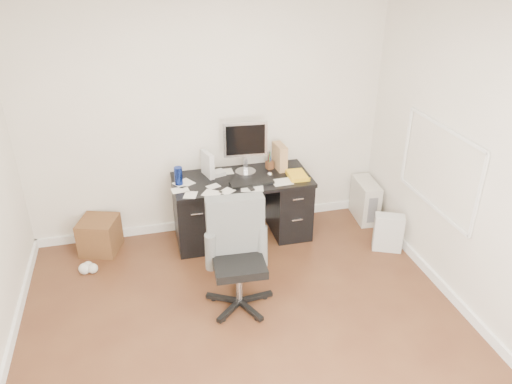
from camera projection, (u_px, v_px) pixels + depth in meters
ground at (251, 341)px, 4.31m from camera, size 4.00×4.00×0.00m
room_shell at (253, 164)px, 3.57m from camera, size 4.02×4.02×2.71m
desk at (242, 206)px, 5.61m from camera, size 1.50×0.70×0.75m
loose_papers at (225, 182)px, 5.36m from camera, size 1.10×0.60×0.00m
lcd_monitor at (245, 148)px, 5.43m from camera, size 0.50×0.31×0.61m
keyboard at (252, 182)px, 5.32m from camera, size 0.47×0.18×0.03m
computer_mouse at (270, 174)px, 5.46m from camera, size 0.07×0.07×0.06m
travel_mug at (178, 176)px, 5.27m from camera, size 0.09×0.09×0.20m
white_binder at (208, 164)px, 5.44m from camera, size 0.17×0.26×0.28m
magazine_file at (280, 157)px, 5.60m from camera, size 0.15×0.26×0.29m
pen_cup at (270, 160)px, 5.62m from camera, size 0.11×0.11×0.21m
yellow_book at (298, 175)px, 5.46m from camera, size 0.21×0.27×0.05m
paper_remote at (252, 187)px, 5.23m from camera, size 0.27×0.23×0.02m
office_chair at (239, 258)px, 4.48m from camera, size 0.63×0.63×1.06m
pc_tower at (365, 200)px, 6.06m from camera, size 0.26×0.51×0.49m
shopping_bag at (388, 233)px, 5.46m from camera, size 0.38×0.33×0.42m
wicker_basket at (100, 235)px, 5.46m from camera, size 0.49×0.49×0.38m
desk_printer at (295, 215)px, 6.05m from camera, size 0.37×0.34×0.18m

